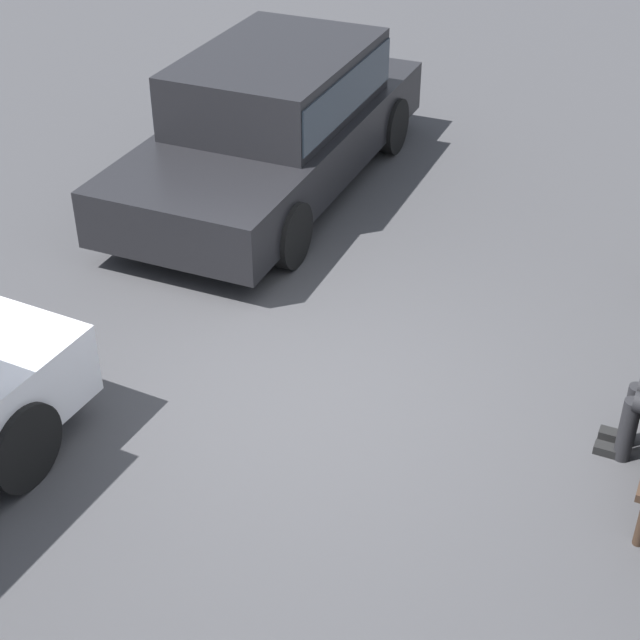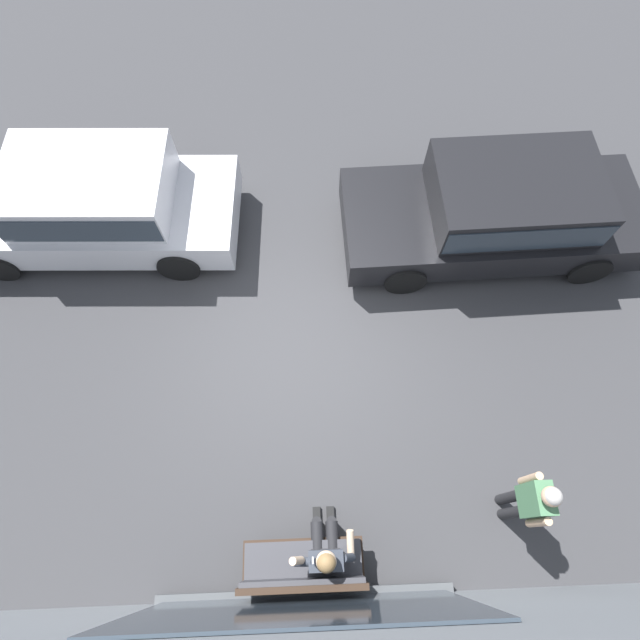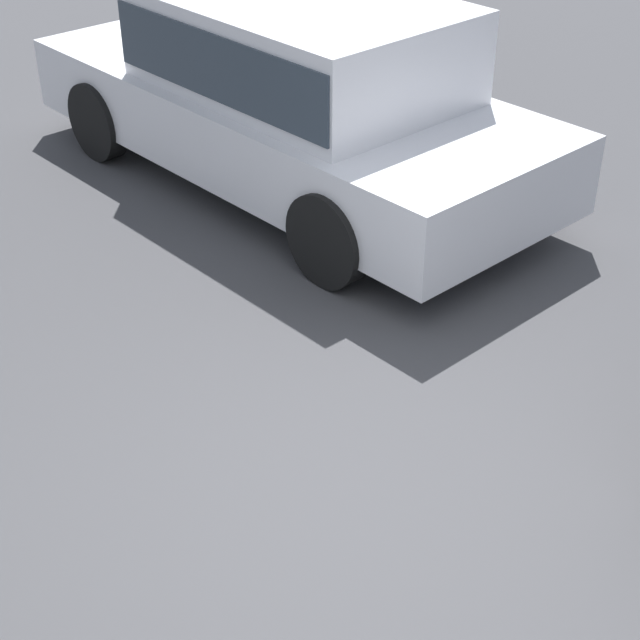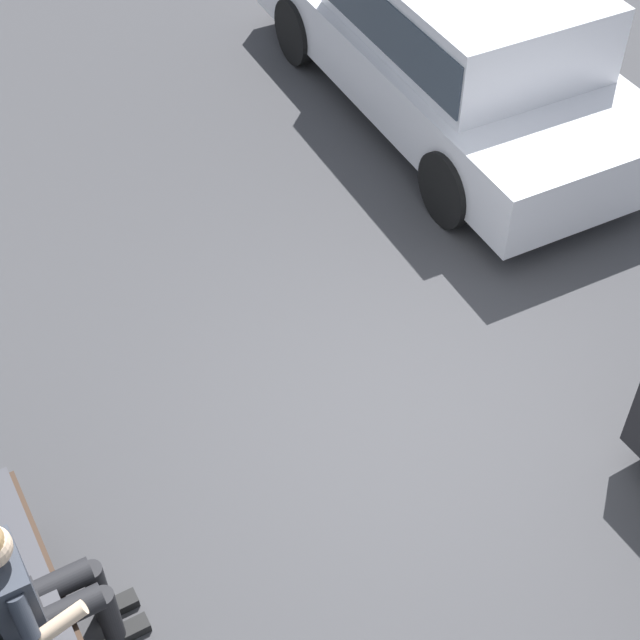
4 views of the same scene
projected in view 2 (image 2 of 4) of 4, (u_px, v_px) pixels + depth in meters
The scene contains 6 objects.
ground_plane at pixel (293, 355), 7.49m from camera, with size 60.00×60.00×0.00m, color #38383A.
bench at pixel (303, 573), 5.76m from camera, with size 1.44×0.55×1.03m.
person_on_phone at pixel (325, 550), 5.74m from camera, with size 0.73×0.74×1.36m.
parked_car_near at pixel (501, 208), 7.61m from camera, with size 4.67×2.02×1.49m.
parked_car_mid at pixel (91, 201), 7.65m from camera, with size 4.62×2.03×1.50m.
pedestrian_standing at pixel (530, 501), 5.68m from camera, with size 0.21×0.55×1.73m.
Camera 2 is at (-0.31, 2.60, 7.05)m, focal length 28.00 mm.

